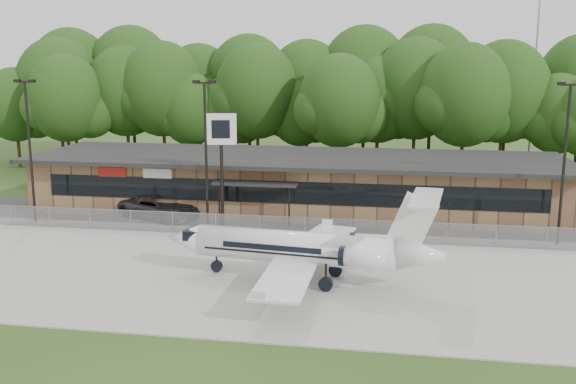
% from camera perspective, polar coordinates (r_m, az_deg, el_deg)
% --- Properties ---
extents(ground, '(160.00, 160.00, 0.00)m').
position_cam_1_polar(ground, '(28.56, -7.03, -12.10)').
color(ground, '#233F16').
rests_on(ground, ground).
extents(apron, '(64.00, 18.00, 0.08)m').
position_cam_1_polar(apron, '(35.77, -3.34, -7.05)').
color(apron, '#9E9B93').
rests_on(apron, ground).
extents(parking_lot, '(50.00, 9.00, 0.06)m').
position_cam_1_polar(parking_lot, '(46.60, -0.16, -2.65)').
color(parking_lot, '#383835').
rests_on(parking_lot, ground).
extents(terminal, '(41.00, 11.65, 4.30)m').
position_cam_1_polar(terminal, '(50.43, 0.70, 0.93)').
color(terminal, olive).
rests_on(terminal, ground).
extents(fence, '(46.00, 0.04, 1.52)m').
position_cam_1_polar(fence, '(42.13, -1.21, -3.13)').
color(fence, gray).
rests_on(fence, ground).
extents(treeline, '(72.00, 12.00, 15.00)m').
position_cam_1_polar(treeline, '(67.59, 3.14, 8.13)').
color(treeline, '#1B3912').
rests_on(treeline, ground).
extents(radio_mast, '(0.20, 0.20, 25.00)m').
position_cam_1_polar(radio_mast, '(74.42, 21.19, 11.55)').
color(radio_mast, gray).
rests_on(radio_mast, ground).
extents(light_pole_left, '(1.55, 0.30, 10.23)m').
position_cam_1_polar(light_pole_left, '(49.16, -22.02, 4.31)').
color(light_pole_left, black).
rests_on(light_pole_left, ground).
extents(light_pole_mid, '(1.55, 0.30, 10.23)m').
position_cam_1_polar(light_pole_mid, '(43.78, -7.32, 4.27)').
color(light_pole_mid, black).
rests_on(light_pole_mid, ground).
extents(light_pole_right, '(1.55, 0.30, 10.23)m').
position_cam_1_polar(light_pole_right, '(43.12, 23.42, 3.31)').
color(light_pole_right, black).
rests_on(light_pole_right, ground).
extents(business_jet, '(15.19, 13.57, 5.11)m').
position_cam_1_polar(business_jet, '(33.51, 1.57, -5.11)').
color(business_jet, white).
rests_on(business_jet, ground).
extents(suv, '(7.04, 5.28, 1.78)m').
position_cam_1_polar(suv, '(48.29, -11.32, -1.33)').
color(suv, '#353437').
rests_on(suv, ground).
extents(pole_sign, '(2.11, 0.62, 8.01)m').
position_cam_1_polar(pole_sign, '(43.76, -5.96, 4.50)').
color(pole_sign, black).
rests_on(pole_sign, ground).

